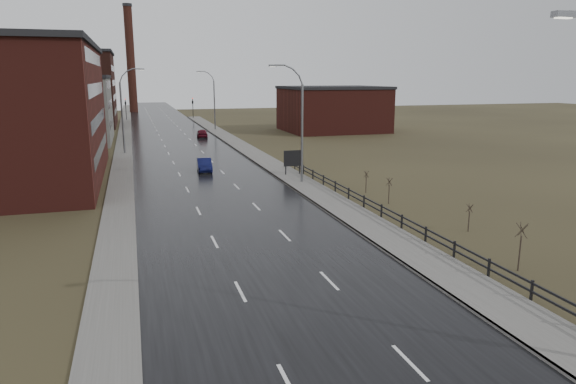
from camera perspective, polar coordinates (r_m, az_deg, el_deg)
road at (r=71.82m, az=-11.30°, el=4.28°), size 14.00×300.00×0.06m
sidewalk_right at (r=49.33m, az=1.69°, el=0.85°), size 3.20×180.00×0.18m
curb_right at (r=48.88m, az=-0.00°, el=0.74°), size 0.16×180.00×0.18m
sidewalk_left at (r=71.51m, az=-17.86°, el=3.90°), size 2.40×260.00×0.12m
warehouse_mid at (r=89.62m, az=-24.29°, el=8.40°), size 16.32×20.40×10.50m
warehouse_far at (r=119.90m, az=-25.05°, el=10.32°), size 26.52×24.48×15.50m
building_right at (r=100.09m, az=4.99°, el=9.20°), size 18.36×16.32×8.50m
smokestack at (r=160.87m, az=-17.09°, el=14.00°), size 2.70×2.70×30.70m
streetlight_right_mid at (r=49.40m, az=1.25°, el=7.61°), size 3.36×0.28×11.35m
streetlight_left at (r=72.91m, az=-17.75°, el=8.64°), size 3.36×0.28×11.35m
streetlight_right_far at (r=102.02m, az=-8.35°, el=10.07°), size 3.36×0.28×11.35m
guardrail at (r=35.03m, az=13.09°, el=-3.35°), size 0.10×53.05×1.10m
shrub_c at (r=30.04m, az=24.41°, el=-5.46°), size 0.63×0.66×2.66m
shrub_d at (r=36.48m, az=19.48°, el=-2.64°), size 0.46×0.48×1.90m
shrub_e at (r=42.77m, az=11.17°, el=0.22°), size 0.51×0.54×2.15m
shrub_f at (r=46.48m, az=8.68°, el=1.19°), size 0.48×0.50×2.00m
billboard at (r=53.78m, az=0.54°, el=3.68°), size 2.00×0.17×2.72m
traffic_light_left at (r=130.90m, az=-17.63°, el=9.62°), size 0.58×2.73×5.30m
traffic_light_right at (r=131.73m, az=-10.56°, el=10.00°), size 0.58×2.73×5.30m
car_near at (r=57.19m, az=-9.28°, el=2.96°), size 1.81×4.42×1.43m
car_far at (r=89.62m, az=-9.52°, el=6.43°), size 2.16×4.53×1.49m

